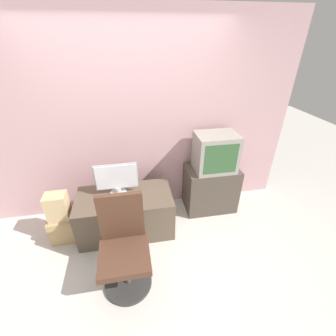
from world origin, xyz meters
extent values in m
plane|color=beige|center=(0.00, 0.00, 0.00)|extent=(12.00, 12.00, 0.00)
cube|color=#CC9EA3|center=(0.00, 1.32, 1.30)|extent=(4.40, 0.05, 2.60)
cube|color=brown|center=(-0.16, 0.79, 0.28)|extent=(1.19, 0.62, 0.56)
cube|color=#4C4238|center=(1.08, 1.04, 0.34)|extent=(0.73, 0.46, 0.68)
cylinder|color=#B2B2B7|center=(-0.23, 0.86, 0.57)|extent=(0.20, 0.20, 0.02)
cylinder|color=#B2B2B7|center=(-0.23, 0.86, 0.61)|extent=(0.08, 0.08, 0.07)
cube|color=#B2B2B7|center=(-0.23, 0.86, 0.80)|extent=(0.52, 0.01, 0.35)
cube|color=silver|center=(-0.23, 0.86, 0.80)|extent=(0.49, 0.02, 0.32)
cube|color=silver|center=(-0.23, 0.68, 0.56)|extent=(0.29, 0.10, 0.01)
ellipsoid|color=black|center=(-0.05, 0.66, 0.57)|extent=(0.05, 0.04, 0.02)
cube|color=gray|center=(1.08, 1.02, 0.94)|extent=(0.54, 0.40, 0.52)
cube|color=#335B33|center=(1.08, 0.82, 0.94)|extent=(0.44, 0.01, 0.40)
cylinder|color=#333333|center=(-0.17, -0.01, 0.01)|extent=(0.49, 0.49, 0.03)
cylinder|color=#4C4C51|center=(-0.17, -0.01, 0.22)|extent=(0.05, 0.05, 0.38)
cube|color=#513323|center=(-0.17, -0.01, 0.45)|extent=(0.49, 0.49, 0.07)
cube|color=#513323|center=(-0.17, 0.20, 0.75)|extent=(0.44, 0.05, 0.54)
cube|color=tan|center=(-0.95, 0.78, 0.17)|extent=(0.31, 0.28, 0.34)
cube|color=#D1B27F|center=(-0.95, 0.78, 0.51)|extent=(0.25, 0.20, 0.35)
camera|label=1|loc=(-0.01, -1.50, 2.28)|focal=24.00mm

